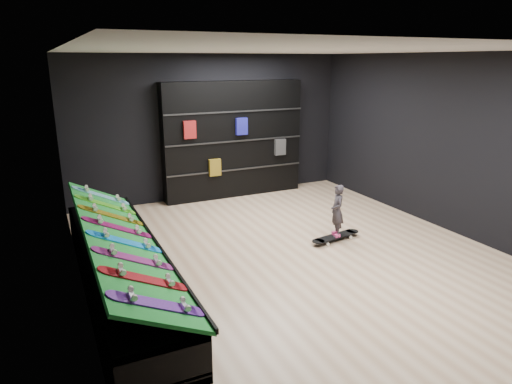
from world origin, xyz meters
name	(u,v)px	position (x,y,z in m)	size (l,w,h in m)	color
floor	(291,254)	(0.00, 0.00, 0.00)	(6.00, 7.00, 0.01)	#D4B38F
ceiling	(296,50)	(0.00, 0.00, 3.00)	(6.00, 7.00, 0.01)	white
wall_back	(211,127)	(0.00, 3.50, 1.50)	(6.00, 0.02, 3.00)	black
wall_left	(72,181)	(-3.00, 0.00, 1.50)	(0.02, 7.00, 3.00)	black
wall_right	(445,143)	(3.00, 0.00, 1.50)	(0.02, 7.00, 3.00)	black
display_rack	(120,270)	(-2.55, 0.00, 0.25)	(0.90, 4.50, 0.50)	black
turf_ramp	(121,237)	(-2.50, 0.00, 0.71)	(1.00, 4.50, 0.04)	#116C21
back_shelving	(233,140)	(0.44, 3.32, 1.23)	(3.07, 0.36, 2.46)	black
floor_skateboard	(336,238)	(0.93, 0.14, 0.04)	(0.98, 0.22, 0.09)	black
child	(337,221)	(0.93, 0.14, 0.35)	(0.20, 0.14, 0.52)	black
display_board_0	(158,304)	(-2.49, -1.90, 0.74)	(0.98, 0.22, 0.09)	purple
display_board_1	(145,279)	(-2.49, -1.36, 0.74)	(0.98, 0.22, 0.09)	red
display_board_2	(134,259)	(-2.49, -0.81, 0.74)	(0.98, 0.22, 0.09)	#2626BF
display_board_3	(126,242)	(-2.49, -0.27, 0.74)	(0.98, 0.22, 0.09)	blue
display_board_4	(118,228)	(-2.49, 0.27, 0.74)	(0.98, 0.22, 0.09)	#E5198C
display_board_5	(112,215)	(-2.49, 0.81, 0.74)	(0.98, 0.22, 0.09)	yellow
display_board_6	(106,205)	(-2.49, 1.36, 0.74)	(0.98, 0.22, 0.09)	green
display_board_7	(102,196)	(-2.49, 1.90, 0.74)	(0.98, 0.22, 0.09)	#0CB2E5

